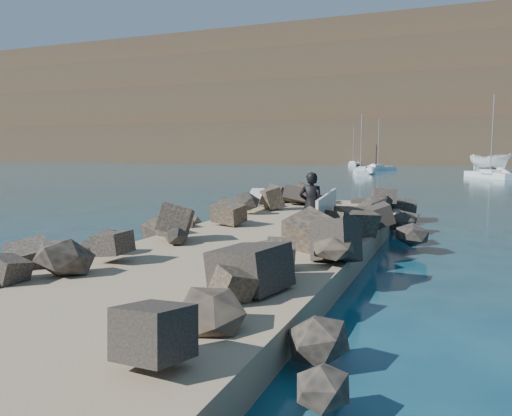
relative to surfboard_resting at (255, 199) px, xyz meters
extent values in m
plane|color=#0F384C|center=(2.72, -5.61, -1.04)|extent=(800.00, 800.00, 0.00)
cube|color=#8C7759|center=(2.72, -7.61, -0.74)|extent=(6.00, 26.00, 0.60)
cube|color=black|center=(-0.18, -7.11, -0.54)|extent=(2.60, 22.00, 1.00)
cube|color=black|center=(5.62, -7.11, -0.54)|extent=(2.60, 22.00, 1.00)
cube|color=#2D4919|center=(12.72, 154.39, 14.96)|extent=(360.00, 140.00, 32.00)
cube|color=silver|center=(0.00, 0.00, 0.00)|extent=(1.10, 2.36, 0.08)
imported|color=white|center=(12.22, 59.00, 0.32)|extent=(6.67, 6.97, 2.71)
imported|color=black|center=(4.11, -5.85, 0.51)|extent=(0.75, 0.54, 1.91)
cube|color=white|center=(4.56, -5.85, 0.57)|extent=(0.13, 2.36, 0.74)
cube|color=white|center=(-3.37, 43.74, -0.79)|extent=(3.03, 6.53, 0.80)
cylinder|color=gray|center=(-3.37, 43.74, 3.07)|extent=(0.12, 0.12, 7.03)
cube|color=white|center=(-3.37, 43.00, -0.29)|extent=(1.45, 1.99, 0.44)
cube|color=white|center=(-11.48, 80.67, -0.79)|extent=(2.26, 6.78, 0.80)
cylinder|color=gray|center=(-11.48, 80.67, 3.22)|extent=(0.12, 0.12, 7.31)
cube|color=white|center=(-11.48, 79.88, -0.29)|extent=(1.28, 1.98, 0.44)
cube|color=white|center=(11.43, 43.06, -0.79)|extent=(5.45, 7.77, 0.80)
cylinder|color=gray|center=(11.43, 43.06, 3.93)|extent=(0.12, 0.12, 8.74)
cube|color=white|center=(11.43, 42.23, -0.29)|extent=(2.20, 2.56, 0.44)
cube|color=white|center=(-3.55, 59.63, -0.79)|extent=(5.16, 6.24, 0.80)
cylinder|color=gray|center=(-3.55, 59.63, 3.24)|extent=(0.12, 0.12, 7.35)
cube|color=white|center=(-3.55, 58.98, -0.29)|extent=(1.97, 2.14, 0.44)
cube|color=white|center=(-37.28, 146.39, 32.96)|extent=(10.00, 8.00, 4.00)
cube|color=white|center=(2.72, 159.39, 32.71)|extent=(8.00, 6.00, 3.50)
camera|label=1|loc=(7.93, -19.52, 2.07)|focal=35.00mm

